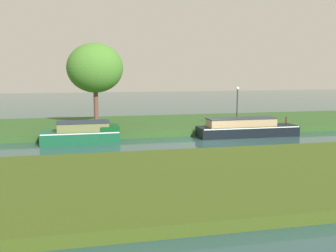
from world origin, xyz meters
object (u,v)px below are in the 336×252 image
black_barge (246,128)px  forest_narrowboat (83,133)px  lamp_post (237,102)px  mooring_post_near (286,122)px  willow_tree_left (95,68)px

black_barge → forest_narrowboat: (-11.11, 0.00, 0.04)m
lamp_post → mooring_post_near: size_ratio=4.08×
mooring_post_near → willow_tree_left: bearing=161.8°
black_barge → mooring_post_near: bearing=18.2°
forest_narrowboat → black_barge: bearing=0.0°
black_barge → forest_narrowboat: forest_narrowboat is taller
forest_narrowboat → willow_tree_left: willow_tree_left is taller
black_barge → willow_tree_left: willow_tree_left is taller
black_barge → forest_narrowboat: 11.11m
black_barge → willow_tree_left: size_ratio=1.13×
forest_narrowboat → mooring_post_near: size_ratio=6.61×
black_barge → willow_tree_left: (-10.00, 5.78, 4.17)m
forest_narrowboat → mooring_post_near: bearing=4.8°
forest_narrowboat → mooring_post_near: 14.96m
willow_tree_left → lamp_post: willow_tree_left is taller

